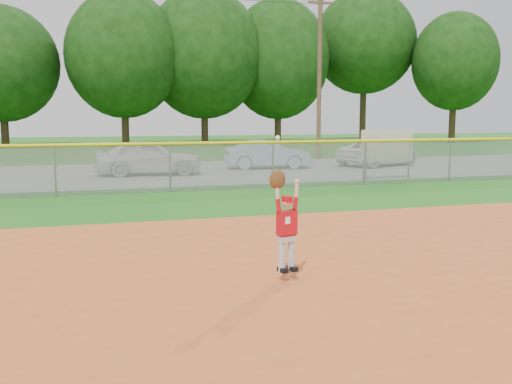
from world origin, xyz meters
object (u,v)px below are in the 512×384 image
car_white_b (379,153)px  car_white_a (148,157)px  ballplayer (285,221)px  car_blue (268,154)px  sponsor_sign (387,147)px

car_white_b → car_white_a: bearing=74.5°
car_white_a → ballplayer: (0.26, -15.29, 0.15)m
car_blue → ballplayer: ballplayer is taller
sponsor_sign → ballplayer: ballplayer is taller
car_white_b → sponsor_sign: (-2.69, -5.43, 0.59)m
car_blue → sponsor_sign: 6.21m
sponsor_sign → ballplayer: bearing=-125.4°
car_blue → sponsor_sign: bearing=-145.9°
car_white_b → sponsor_sign: 6.08m
car_white_a → ballplayer: bearing=-175.5°
car_white_b → ballplayer: (-10.57, -16.54, 0.26)m
car_blue → car_white_a: bearing=111.7°
car_white_a → car_blue: bearing=-72.4°
car_blue → car_white_b: bearing=-83.6°
car_white_a → ballplayer: size_ratio=2.15×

